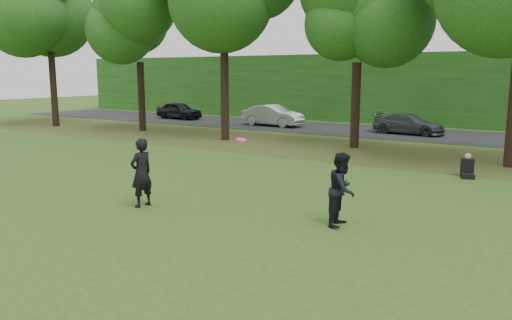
{
  "coord_description": "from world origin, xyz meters",
  "views": [
    {
      "loc": [
        5.81,
        -9.2,
        3.63
      ],
      "look_at": [
        -1.26,
        2.06,
        1.3
      ],
      "focal_mm": 35.0,
      "sensor_mm": 36.0,
      "label": 1
    }
  ],
  "objects": [
    {
      "name": "player_right",
      "position": [
        1.39,
        1.71,
        0.89
      ],
      "size": [
        0.74,
        0.92,
        1.78
      ],
      "primitive_type": "imported",
      "rotation": [
        0.0,
        0.0,
        1.66
      ],
      "color": "black",
      "rests_on": "ground"
    },
    {
      "name": "ground",
      "position": [
        0.0,
        0.0,
        0.0
      ],
      "size": [
        120.0,
        120.0,
        0.0
      ],
      "primitive_type": "plane",
      "color": "#2A5119",
      "rests_on": "ground"
    },
    {
      "name": "parked_cars",
      "position": [
        0.2,
        20.39,
        0.7
      ],
      "size": [
        42.77,
        3.51,
        1.52
      ],
      "color": "black",
      "rests_on": "street"
    },
    {
      "name": "frisbee",
      "position": [
        -1.16,
        1.18,
        1.96
      ],
      "size": [
        0.34,
        0.35,
        0.14
      ],
      "color": "#F01494",
      "rests_on": "ground"
    },
    {
      "name": "player_left",
      "position": [
        -3.91,
        0.4,
        0.95
      ],
      "size": [
        0.52,
        0.73,
        1.89
      ],
      "primitive_type": "imported",
      "rotation": [
        0.0,
        0.0,
        -1.68
      ],
      "color": "black",
      "rests_on": "ground"
    },
    {
      "name": "leaf_litter",
      "position": [
        0.0,
        13.0,
        0.01
      ],
      "size": [
        60.0,
        7.0,
        0.01
      ],
      "primitive_type": "cube",
      "color": "#473819",
      "rests_on": "ground"
    },
    {
      "name": "street",
      "position": [
        0.0,
        21.0,
        0.01
      ],
      "size": [
        70.0,
        7.0,
        0.02
      ],
      "primitive_type": "cube",
      "color": "black",
      "rests_on": "ground"
    },
    {
      "name": "seated_person",
      "position": [
        2.95,
        9.38,
        0.31
      ],
      "size": [
        0.6,
        0.82,
        0.83
      ],
      "rotation": [
        0.0,
        0.0,
        0.29
      ],
      "color": "black",
      "rests_on": "ground"
    },
    {
      "name": "far_hedge",
      "position": [
        0.0,
        27.0,
        2.5
      ],
      "size": [
        70.0,
        3.0,
        5.0
      ],
      "primitive_type": "cube",
      "color": "#1D4E16",
      "rests_on": "ground"
    }
  ]
}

